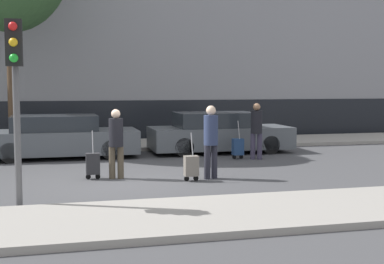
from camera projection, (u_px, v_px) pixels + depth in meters
ground_plane at (125, 182)px, 12.31m from camera, size 80.00×80.00×0.00m
sidewalk_near at (154, 218)px, 8.69m from camera, size 28.00×2.50×0.12m
sidewalk_far at (101, 146)px, 19.06m from camera, size 28.00×3.00×0.12m
building_facade at (92, 28)px, 21.90m from camera, size 28.00×2.37×9.16m
parked_car_1 at (60, 138)px, 16.25m from camera, size 4.60×1.80×1.30m
parked_car_2 at (219, 133)px, 17.58m from camera, size 4.60×1.84×1.32m
pedestrian_left at (116, 140)px, 12.63m from camera, size 0.35×0.34×1.65m
trolley_left at (93, 164)px, 12.61m from camera, size 0.34×0.29×1.16m
pedestrian_center at (211, 137)px, 12.60m from camera, size 0.34×0.34×1.74m
trolley_center at (191, 166)px, 12.36m from camera, size 0.34×0.29×1.13m
pedestrian_right at (256, 128)px, 15.93m from camera, size 0.34×0.34×1.68m
trolley_right at (238, 147)px, 16.06m from camera, size 0.34×0.29×1.15m
traffic_light at (15, 75)px, 9.28m from camera, size 0.28×0.47×3.35m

